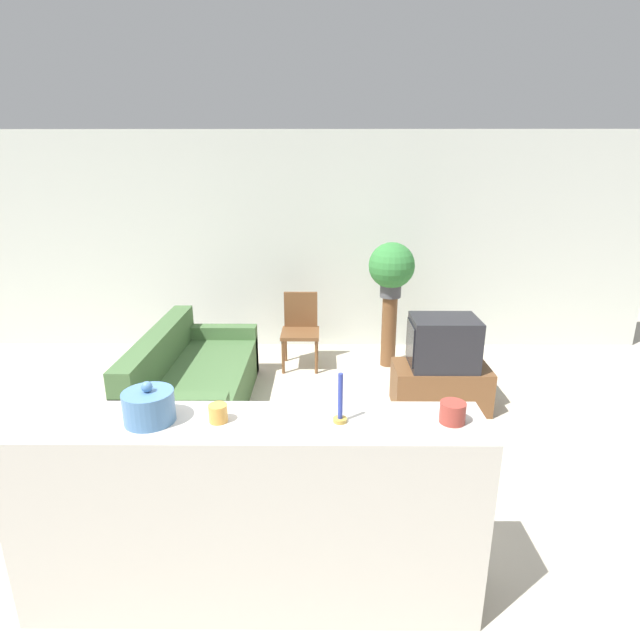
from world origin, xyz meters
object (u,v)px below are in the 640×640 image
couch (194,383)px  wooden_chair (300,326)px  decorative_bowl (149,406)px  television (443,342)px  potted_plant (392,267)px

couch → wooden_chair: 1.53m
couch → decorative_bowl: size_ratio=7.68×
television → decorative_bowl: decorative_bowl is taller
couch → decorative_bowl: 2.44m
television → decorative_bowl: (-2.00, -2.28, 0.49)m
wooden_chair → decorative_bowl: decorative_bowl is taller
wooden_chair → decorative_bowl: 3.49m
couch → television: (2.40, 0.05, 0.41)m
potted_plant → decorative_bowl: size_ratio=2.53×
potted_plant → wooden_chair: bearing=-179.9°
television → wooden_chair: television is taller
wooden_chair → decorative_bowl: bearing=-99.9°
potted_plant → decorative_bowl: 3.74m
wooden_chair → couch: bearing=-131.0°
decorative_bowl → wooden_chair: bearing=80.1°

